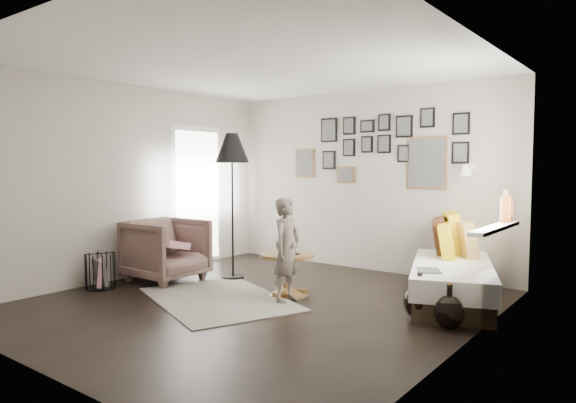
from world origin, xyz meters
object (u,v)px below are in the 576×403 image
Objects in this scene: demijohn_small at (449,312)px; armchair at (166,250)px; magazine_basket at (100,271)px; child at (287,250)px; demijohn_large at (419,301)px; vase at (283,241)px; pedestal_table at (287,276)px; floor_lamp at (232,154)px; daybed at (455,275)px.

armchair is at bearing -175.98° from demijohn_small.
magazine_basket is 2.42m from child.
vase is at bearing -179.68° from demijohn_large.
vase is at bearing -79.36° from armchair.
child reaches higher than pedestal_table.
magazine_basket is at bearing -165.36° from demijohn_small.
child is at bearing -53.01° from pedestal_table.
vase is at bearing -13.92° from floor_lamp.
pedestal_table is 1.48× the size of demijohn_small.
armchair is 1.92m from child.
armchair reaches higher than demijohn_large.
vase is at bearing 176.89° from demijohn_small.
pedestal_table is 0.70× the size of armchair.
pedestal_table is 0.41m from vase.
demijohn_large is at bearing -5.23° from floor_lamp.
floor_lamp reaches higher than magazine_basket.
demijohn_large is at bearing -85.23° from child.
vase is at bearing 165.96° from pedestal_table.
armchair is 0.86m from magazine_basket.
floor_lamp is 4.25× the size of magazine_basket.
floor_lamp reaches higher than armchair.
vase is 0.22× the size of daybed.
pedestal_table is at bearing -80.56° from armchair.
child is at bearing -88.24° from armchair.
child is (-1.45, -0.26, 0.40)m from demijohn_large.
daybed is (1.65, 0.95, 0.06)m from pedestal_table.
vase reaches higher than daybed.
child is (0.25, -0.25, -0.05)m from vase.
floor_lamp is (-2.78, -0.67, 1.39)m from daybed.
demijohn_large reaches higher than demijohn_small.
vase is 1.71m from armchair.
vase reaches higher than armchair.
armchair is 1.96× the size of magazine_basket.
vase is 0.50× the size of armchair.
demijohn_small is at bearing -90.92° from child.
floor_lamp reaches higher than daybed.
demijohn_small is at bearing -19.29° from demijohn_large.
pedestal_table is at bearing 31.75° from child.
pedestal_table is at bearing 177.35° from demijohn_small.
child is at bearing -175.67° from demijohn_small.
magazine_basket is 0.98× the size of demijohn_large.
pedestal_table reaches higher than demijohn_large.
demijohn_large is (3.35, 0.38, -0.23)m from armchair.
vase is at bearing 30.53° from magazine_basket.
vase reaches higher than magazine_basket.
armchair is (-1.74, -0.35, 0.18)m from pedestal_table.
demijohn_small is 1.84m from child.
pedestal_table is 0.32× the size of floor_lamp.
pedestal_table reaches higher than magazine_basket.
vase is 1.51m from floor_lamp.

